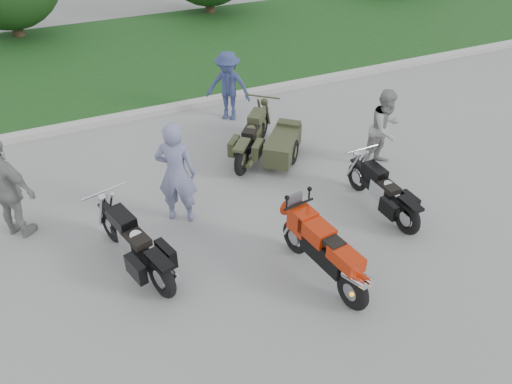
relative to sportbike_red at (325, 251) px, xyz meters
name	(u,v)px	position (x,y,z in m)	size (l,w,h in m)	color
ground	(265,259)	(-0.64, 0.77, -0.57)	(80.00, 80.00, 0.00)	#989893
curb	(164,109)	(-0.64, 6.77, -0.50)	(60.00, 0.30, 0.15)	#B3B1A8
grass_strip	(128,56)	(-0.64, 10.92, -0.50)	(60.00, 8.00, 0.14)	#26541C
sportbike_red	(325,251)	(0.00, 0.00, 0.00)	(0.53, 2.05, 0.97)	black
cruiser_left	(137,247)	(-2.58, 1.42, -0.12)	(0.83, 2.26, 0.89)	black
cruiser_right	(385,194)	(1.90, 1.03, -0.17)	(0.37, 2.06, 0.79)	black
cruiser_sidecar	(270,143)	(0.80, 3.59, -0.16)	(1.89, 2.08, 0.88)	black
person_stripe	(176,173)	(-1.58, 2.42, 0.41)	(0.71, 0.47, 1.95)	slate
person_grey	(385,129)	(2.87, 2.45, 0.27)	(0.82, 0.64, 1.69)	gray
person_denim	(228,86)	(0.73, 5.76, 0.28)	(1.10, 0.63, 1.70)	navy
person_back	(7,189)	(-4.27, 3.16, 0.38)	(1.11, 0.46, 1.90)	gray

